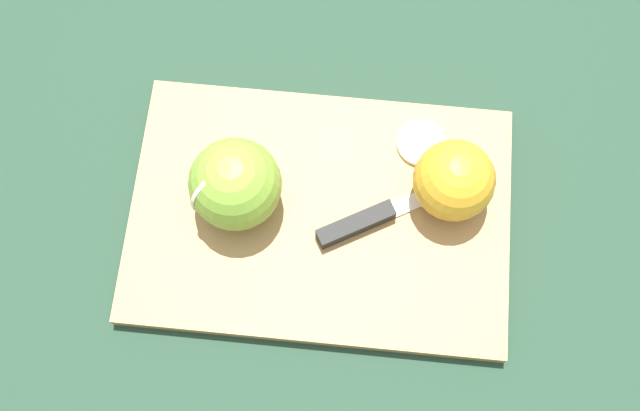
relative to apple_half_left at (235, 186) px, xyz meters
name	(u,v)px	position (x,y,z in m)	size (l,w,h in m)	color
ground_plane	(320,217)	(0.08, 0.00, -0.06)	(4.00, 4.00, 0.00)	#1E3828
cutting_board	(320,215)	(0.08, 0.00, -0.05)	(0.38, 0.27, 0.02)	#A37A4C
apple_half_left	(235,186)	(0.00, 0.00, 0.00)	(0.09, 0.09, 0.09)	olive
apple_half_right	(454,181)	(0.20, 0.04, 0.00)	(0.08, 0.08, 0.08)	gold
knife	(371,218)	(0.13, 0.00, -0.04)	(0.16, 0.11, 0.02)	silver
apple_slice	(421,143)	(0.17, 0.09, -0.04)	(0.05, 0.05, 0.01)	#EFE5C6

